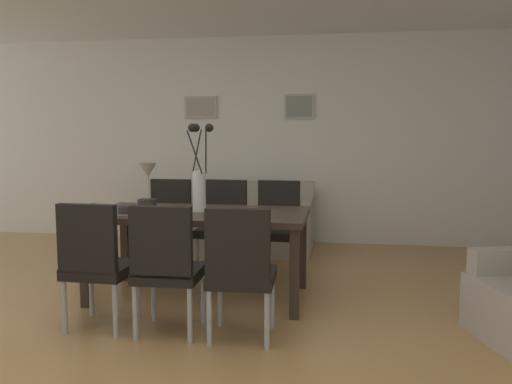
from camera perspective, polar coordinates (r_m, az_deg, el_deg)
ground_plane at (r=4.00m, az=-10.15°, el=-14.23°), size 9.00×9.00×0.00m
back_wall_panel at (r=6.89m, az=-1.32°, el=5.59°), size 9.00×0.10×2.60m
dining_table at (r=4.50m, az=-6.08°, el=-3.06°), size 1.80×0.92×0.74m
dining_chair_near_left at (r=3.93m, az=-16.81°, el=-6.95°), size 0.45×0.45×0.92m
dining_chair_near_right at (r=5.48m, az=-9.46°, el=-3.01°), size 0.45×0.45×0.92m
dining_chair_far_left at (r=3.72m, az=-9.60°, el=-7.54°), size 0.45×0.45×0.92m
dining_chair_far_right at (r=5.36m, az=-3.51°, el=-3.16°), size 0.47×0.47×0.92m
dining_chair_mid_left at (r=3.57m, az=-1.70°, el=-8.05°), size 0.46×0.46×0.92m
dining_chair_mid_right at (r=5.27m, az=2.27°, el=-3.31°), size 0.46×0.46×0.92m
centerpiece_vase at (r=4.46m, az=-6.12°, el=1.51°), size 0.21×0.23×0.73m
placemat_near_left at (r=4.47m, az=-13.50°, el=-2.23°), size 0.32×0.32×0.01m
bowl_near_left at (r=4.47m, az=-13.51°, el=-1.76°), size 0.17×0.17×0.07m
placemat_near_right at (r=4.85m, az=-11.61°, el=-1.52°), size 0.32×0.32×0.01m
bowl_near_right at (r=4.85m, az=-11.62°, el=-1.08°), size 0.17×0.17×0.07m
sofa at (r=6.38m, az=-1.64°, el=-3.69°), size 1.71×0.84×0.80m
side_table at (r=6.72m, az=-11.41°, el=-3.48°), size 0.36×0.36×0.52m
table_lamp at (r=6.64m, az=-11.53°, el=1.91°), size 0.22×0.22×0.51m
framed_picture_left at (r=6.95m, az=-5.95°, el=9.03°), size 0.43×0.03×0.28m
framed_picture_center at (r=6.73m, az=4.67°, el=9.13°), size 0.37×0.03×0.31m
potted_plant at (r=5.87m, az=-17.28°, el=-3.97°), size 0.36×0.36×0.67m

